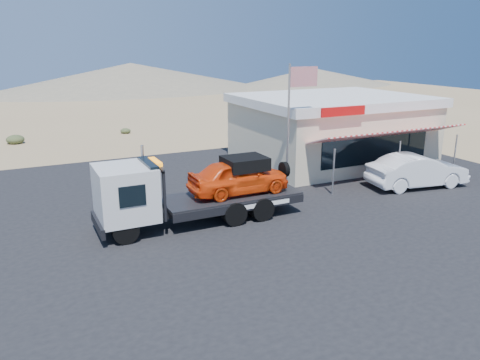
{
  "coord_description": "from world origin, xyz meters",
  "views": [
    {
      "loc": [
        -6.58,
        -13.71,
        6.82
      ],
      "look_at": [
        1.41,
        2.78,
        1.5
      ],
      "focal_mm": 35.0,
      "sensor_mm": 36.0,
      "label": 1
    }
  ],
  "objects": [
    {
      "name": "jerky_store",
      "position": [
        10.5,
        8.97,
        1.99
      ],
      "size": [
        10.4,
        9.97,
        3.9
      ],
      "color": "beige",
      "rests_on": "asphalt_lot"
    },
    {
      "name": "tow_truck",
      "position": [
        -0.53,
        2.77,
        1.45
      ],
      "size": [
        8.06,
        2.39,
        2.69
      ],
      "color": "black",
      "rests_on": "asphalt_lot"
    },
    {
      "name": "asphalt_lot",
      "position": [
        2.0,
        3.0,
        0.01
      ],
      "size": [
        32.0,
        24.0,
        0.02
      ],
      "primitive_type": "cube",
      "color": "black",
      "rests_on": "ground"
    },
    {
      "name": "flagpole",
      "position": [
        4.93,
        4.5,
        3.76
      ],
      "size": [
        1.55,
        0.1,
        6.0
      ],
      "color": "#99999E",
      "rests_on": "asphalt_lot"
    },
    {
      "name": "white_sedan",
      "position": [
        11.0,
        2.5,
        0.84
      ],
      "size": [
        5.16,
        2.47,
        1.63
      ],
      "primitive_type": "imported",
      "rotation": [
        0.0,
        0.0,
        1.41
      ],
      "color": "silver",
      "rests_on": "asphalt_lot"
    },
    {
      "name": "ground",
      "position": [
        0.0,
        0.0,
        0.0
      ],
      "size": [
        120.0,
        120.0,
        0.0
      ],
      "primitive_type": "plane",
      "color": "#987C56",
      "rests_on": "ground"
    }
  ]
}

